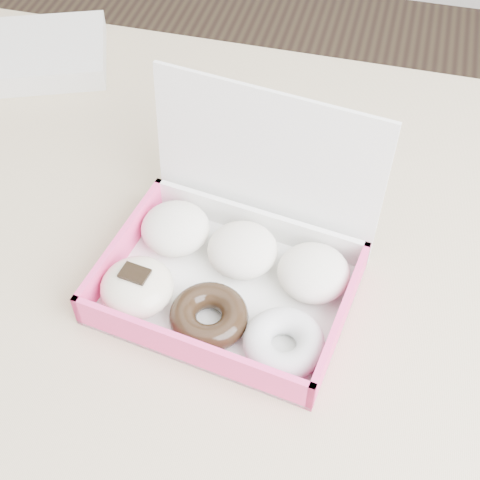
# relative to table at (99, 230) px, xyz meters

# --- Properties ---
(ground) EXTENTS (4.00, 4.00, 0.00)m
(ground) POSITION_rel_table_xyz_m (0.00, 0.00, -0.67)
(ground) COLOR black
(ground) RESTS_ON ground
(table) EXTENTS (1.20, 0.80, 0.75)m
(table) POSITION_rel_table_xyz_m (0.00, 0.00, 0.00)
(table) COLOR tan
(table) RESTS_ON ground
(donut_box) EXTENTS (0.32, 0.27, 0.21)m
(donut_box) POSITION_rel_table_xyz_m (0.23, -0.10, 0.11)
(donut_box) COLOR white
(donut_box) RESTS_ON table
(newspapers) EXTENTS (0.28, 0.25, 0.04)m
(newspapers) POSITION_rel_table_xyz_m (-0.20, 0.26, 0.10)
(newspapers) COLOR silver
(newspapers) RESTS_ON table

